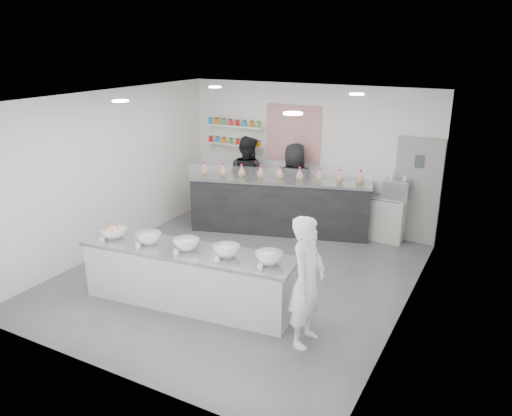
{
  "coord_description": "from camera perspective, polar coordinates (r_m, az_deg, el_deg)",
  "views": [
    {
      "loc": [
        3.92,
        -6.67,
        3.84
      ],
      "look_at": [
        0.13,
        0.4,
        1.13
      ],
      "focal_mm": 35.0,
      "sensor_mm": 36.0,
      "label": 1
    }
  ],
  "objects": [
    {
      "name": "pattern_panel",
      "position": [
        10.72,
        4.26,
        8.47
      ],
      "size": [
        1.25,
        0.03,
        1.2
      ],
      "primitive_type": "cube",
      "color": "#A22932",
      "rests_on": "back_wall"
    },
    {
      "name": "woman_prep",
      "position": [
        6.51,
        5.86,
        -8.39
      ],
      "size": [
        0.43,
        0.65,
        1.78
      ],
      "primitive_type": "imported",
      "rotation": [
        0.0,
        0.0,
        1.57
      ],
      "color": "white",
      "rests_on": "floor"
    },
    {
      "name": "preserve_jars",
      "position": [
        11.28,
        -2.53,
        8.65
      ],
      "size": [
        1.45,
        0.1,
        0.56
      ],
      "primitive_type": null,
      "color": "#EF080C",
      "rests_on": "jar_shelf_lower"
    },
    {
      "name": "espresso_machine",
      "position": [
        10.04,
        15.8,
        2.01
      ],
      "size": [
        0.49,
        0.34,
        0.37
      ],
      "primitive_type": "cube",
      "color": "#93969E",
      "rests_on": "espresso_ledge"
    },
    {
      "name": "cookie_bags",
      "position": [
        10.14,
        2.76,
        4.06
      ],
      "size": [
        3.26,
        1.1,
        0.28
      ],
      "primitive_type": null,
      "rotation": [
        0.0,
        0.0,
        0.29
      ],
      "color": "pink",
      "rests_on": "back_bar"
    },
    {
      "name": "jar_shelf_lower",
      "position": [
        11.35,
        -2.46,
        7.27
      ],
      "size": [
        1.45,
        0.22,
        0.04
      ],
      "primitive_type": "cube",
      "color": "silver",
      "rests_on": "back_wall"
    },
    {
      "name": "right_wall",
      "position": [
        7.17,
        17.19,
        -1.26
      ],
      "size": [
        0.0,
        6.0,
        6.0
      ],
      "primitive_type": "plane",
      "rotation": [
        1.57,
        0.0,
        -1.57
      ],
      "color": "white",
      "rests_on": "floor"
    },
    {
      "name": "staff_right",
      "position": [
        10.53,
        4.4,
        2.49
      ],
      "size": [
        1.04,
        0.85,
        1.83
      ],
      "primitive_type": "imported",
      "rotation": [
        0.0,
        0.0,
        3.49
      ],
      "color": "black",
      "rests_on": "floor"
    },
    {
      "name": "espresso_ledge",
      "position": [
        10.32,
        13.28,
        -1.04
      ],
      "size": [
        1.21,
        0.38,
        0.9
      ],
      "primitive_type": "cube",
      "color": "#B4B4B0",
      "rests_on": "floor"
    },
    {
      "name": "back_bar",
      "position": [
        10.34,
        2.7,
        0.24
      ],
      "size": [
        3.74,
        1.7,
        1.15
      ],
      "primitive_type": "cube",
      "rotation": [
        0.0,
        0.0,
        0.29
      ],
      "color": "black",
      "rests_on": "floor"
    },
    {
      "name": "back_wall",
      "position": [
        10.69,
        5.97,
        5.94
      ],
      "size": [
        5.5,
        0.0,
        5.5
      ],
      "primitive_type": "plane",
      "rotation": [
        1.57,
        0.0,
        0.0
      ],
      "color": "white",
      "rests_on": "floor"
    },
    {
      "name": "back_door",
      "position": [
        10.17,
        17.89,
        1.82
      ],
      "size": [
        0.88,
        0.04,
        2.1
      ],
      "primitive_type": "cube",
      "color": "gray",
      "rests_on": "floor"
    },
    {
      "name": "ceiling",
      "position": [
        7.78,
        -2.32,
        12.46
      ],
      "size": [
        6.0,
        6.0,
        0.0
      ],
      "primitive_type": "plane",
      "rotation": [
        3.14,
        0.0,
        0.0
      ],
      "color": "white",
      "rests_on": "floor"
    },
    {
      "name": "downlight_0",
      "position": [
        7.82,
        -15.24,
        11.72
      ],
      "size": [
        0.24,
        0.24,
        0.02
      ],
      "primitive_type": "cylinder",
      "color": "white",
      "rests_on": "ceiling"
    },
    {
      "name": "staff_left",
      "position": [
        11.01,
        -1.02,
        3.41
      ],
      "size": [
        0.99,
        0.81,
        1.88
      ],
      "primitive_type": "imported",
      "rotation": [
        0.0,
        0.0,
        3.03
      ],
      "color": "black",
      "rests_on": "floor"
    },
    {
      "name": "left_wall",
      "position": [
        9.72,
        -16.37,
        3.98
      ],
      "size": [
        0.0,
        6.0,
        6.0
      ],
      "primitive_type": "plane",
      "rotation": [
        1.57,
        0.0,
        1.57
      ],
      "color": "white",
      "rests_on": "floor"
    },
    {
      "name": "floor",
      "position": [
        8.64,
        -2.06,
        -7.74
      ],
      "size": [
        6.0,
        6.0,
        0.0
      ],
      "primitive_type": "plane",
      "color": "#515156",
      "rests_on": "ground"
    },
    {
      "name": "cup_stacks",
      "position": [
        10.21,
        11.86,
        2.45
      ],
      "size": [
        0.24,
        0.24,
        0.32
      ],
      "primitive_type": null,
      "color": "gray",
      "rests_on": "espresso_ledge"
    },
    {
      "name": "sneeze_guard",
      "position": [
        9.83,
        2.46,
        3.69
      ],
      "size": [
        3.5,
        1.05,
        0.31
      ],
      "primitive_type": "cube",
      "rotation": [
        0.0,
        0.0,
        0.29
      ],
      "color": "white",
      "rests_on": "back_bar"
    },
    {
      "name": "downlight_1",
      "position": [
        6.26,
        4.25,
        10.73
      ],
      "size": [
        0.24,
        0.24,
        0.02
      ],
      "primitive_type": "cylinder",
      "color": "white",
      "rests_on": "ceiling"
    },
    {
      "name": "label_cards",
      "position": [
        7.1,
        -10.76,
        -5.77
      ],
      "size": [
        2.66,
        0.04,
        0.07
      ],
      "primitive_type": null,
      "color": "white",
      "rests_on": "prep_counter"
    },
    {
      "name": "downlight_3",
      "position": [
        8.69,
        11.44,
        12.64
      ],
      "size": [
        0.24,
        0.24,
        0.02
      ],
      "primitive_type": "cylinder",
      "color": "white",
      "rests_on": "ceiling"
    },
    {
      "name": "prep_bowls",
      "position": [
        7.42,
        -7.97,
        -4.15
      ],
      "size": [
        3.03,
        0.82,
        0.16
      ],
      "primitive_type": null,
      "rotation": [
        0.0,
        0.0,
        0.11
      ],
      "color": "white",
      "rests_on": "prep_counter"
    },
    {
      "name": "prep_counter",
      "position": [
        7.64,
        -7.8,
        -7.83
      ],
      "size": [
        3.39,
        1.12,
        0.91
      ],
      "primitive_type": "cube",
      "rotation": [
        0.0,
        0.0,
        0.11
      ],
      "color": "#B4B4B0",
      "rests_on": "floor"
    },
    {
      "name": "jar_shelf_upper",
      "position": [
        11.27,
        -2.49,
        9.37
      ],
      "size": [
        1.45,
        0.22,
        0.04
      ],
      "primitive_type": "cube",
      "color": "silver",
      "rests_on": "back_wall"
    },
    {
      "name": "downlight_2",
      "position": [
        9.87,
        -4.71,
        13.62
      ],
      "size": [
        0.24,
        0.24,
        0.02
      ],
      "primitive_type": "cylinder",
      "color": "white",
      "rests_on": "ceiling"
    }
  ]
}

